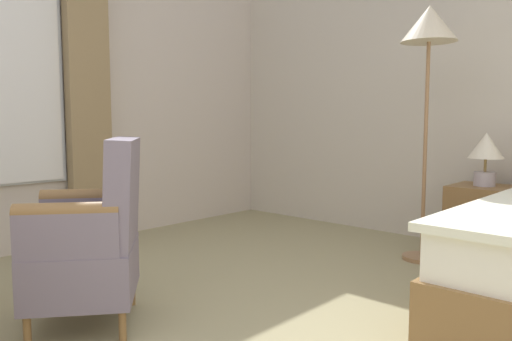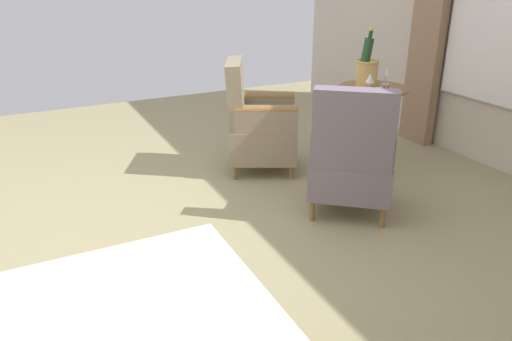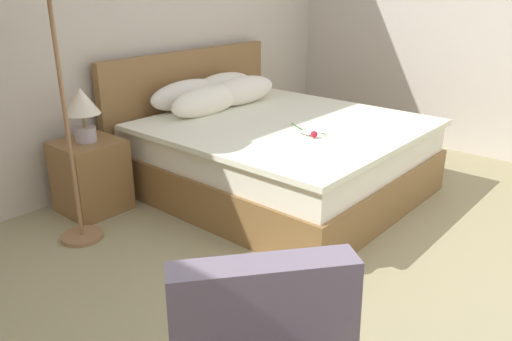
# 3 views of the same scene
# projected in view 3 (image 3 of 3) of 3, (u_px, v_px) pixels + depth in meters

# --- Properties ---
(wall_headboard_side) EXTENTS (6.05, 0.12, 3.00)m
(wall_headboard_side) POSITION_uv_depth(u_px,v_px,m) (75.00, 2.00, 3.74)
(wall_headboard_side) COLOR beige
(wall_headboard_side) RESTS_ON ground
(bed) EXTENTS (1.93, 2.13, 1.06)m
(bed) POSITION_uv_depth(u_px,v_px,m) (271.00, 149.00, 4.15)
(bed) COLOR olive
(bed) RESTS_ON ground
(nightstand) EXTENTS (0.47, 0.44, 0.55)m
(nightstand) POSITION_uv_depth(u_px,v_px,m) (91.00, 176.00, 3.75)
(nightstand) COLOR olive
(nightstand) RESTS_ON ground
(bedside_lamp) EXTENTS (0.25, 0.25, 0.40)m
(bedside_lamp) POSITION_uv_depth(u_px,v_px,m) (82.00, 107.00, 3.56)
(bedside_lamp) COLOR #B3A8AF
(bedside_lamp) RESTS_ON nightstand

